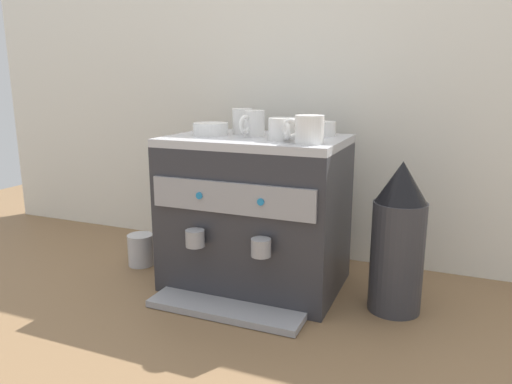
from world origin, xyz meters
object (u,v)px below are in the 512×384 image
ceramic_cup_0 (253,123)px  coffee_grinder (398,239)px  ceramic_cup_1 (283,129)px  ceramic_bowl_0 (211,129)px  ceramic_cup_2 (308,129)px  ceramic_bowl_1 (321,129)px  espresso_machine (255,213)px  milk_pitcher (141,250)px  ceramic_cup_3 (242,121)px

ceramic_cup_0 → coffee_grinder: bearing=-3.1°
ceramic_cup_1 → coffee_grinder: (0.34, 0.04, -0.30)m
ceramic_bowl_0 → ceramic_cup_2: bearing=-14.2°
ceramic_cup_2 → ceramic_bowl_1: size_ratio=1.33×
ceramic_bowl_1 → espresso_machine: bearing=-148.3°
ceramic_bowl_0 → milk_pitcher: bearing=179.4°
ceramic_cup_1 → milk_pitcher: size_ratio=0.96×
ceramic_cup_2 → ceramic_cup_3: bearing=148.8°
ceramic_cup_2 → coffee_grinder: (0.25, 0.08, -0.31)m
ceramic_cup_0 → ceramic_cup_1: ceramic_cup_0 is taller
espresso_machine → ceramic_cup_3: size_ratio=5.26×
ceramic_bowl_1 → ceramic_cup_1: bearing=-113.5°
ceramic_bowl_0 → milk_pitcher: size_ratio=0.98×
ceramic_cup_2 → milk_pitcher: 0.80m
ceramic_cup_0 → milk_pitcher: bearing=-178.1°
ceramic_cup_2 → milk_pitcher: bearing=172.0°
coffee_grinder → ceramic_cup_3: bearing=171.1°
ceramic_bowl_1 → ceramic_cup_2: bearing=-85.0°
espresso_machine → ceramic_cup_2: size_ratio=4.48×
espresso_machine → ceramic_cup_3: ceramic_cup_3 is taller
coffee_grinder → ceramic_cup_1: bearing=-174.1°
coffee_grinder → milk_pitcher: 0.91m
ceramic_cup_3 → ceramic_bowl_0: ceramic_cup_3 is taller
espresso_machine → ceramic_bowl_1: bearing=31.7°
ceramic_cup_3 → milk_pitcher: size_ratio=0.91×
ceramic_cup_1 → ceramic_bowl_1: (0.07, 0.16, -0.01)m
ceramic_cup_0 → ceramic_bowl_0: 0.14m
ceramic_cup_1 → espresso_machine: bearing=153.9°
espresso_machine → ceramic_cup_2: 0.36m
ceramic_cup_3 → milk_pitcher: ceramic_cup_3 is taller
ceramic_cup_0 → ceramic_cup_2: ceramic_cup_0 is taller
ceramic_cup_3 → ceramic_bowl_1: ceramic_cup_3 is taller
ceramic_cup_1 → ceramic_cup_3: bearing=147.1°
ceramic_cup_3 → milk_pitcher: 0.61m
espresso_machine → ceramic_cup_1: 0.30m
milk_pitcher → ceramic_bowl_0: bearing=-0.6°
ceramic_cup_2 → milk_pitcher: (-0.65, 0.09, -0.47)m
ceramic_cup_2 → ceramic_bowl_0: size_ratio=1.09×
ceramic_cup_0 → ceramic_cup_3: (-0.06, 0.06, 0.00)m
espresso_machine → ceramic_cup_3: 0.30m
ceramic_cup_2 → ceramic_bowl_1: (-0.02, 0.21, -0.02)m
ceramic_cup_1 → milk_pitcher: ceramic_cup_1 is taller
coffee_grinder → milk_pitcher: coffee_grinder is taller
ceramic_cup_0 → coffee_grinder: 0.55m
ceramic_bowl_0 → ceramic_bowl_1: (0.33, 0.12, 0.00)m
ceramic_bowl_1 → coffee_grinder: 0.42m
ceramic_cup_0 → ceramic_bowl_0: (-0.14, -0.02, -0.02)m
ceramic_bowl_0 → coffee_grinder: ceramic_bowl_0 is taller
ceramic_bowl_0 → ceramic_bowl_1: bearing=20.2°
ceramic_cup_3 → milk_pitcher: bearing=-169.2°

